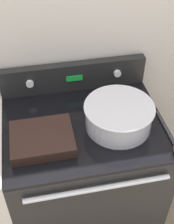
{
  "coord_description": "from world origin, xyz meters",
  "views": [
    {
      "loc": [
        -0.21,
        -0.78,
        2.03
      ],
      "look_at": [
        0.02,
        0.34,
        0.99
      ],
      "focal_mm": 50.0,
      "sensor_mm": 36.0,
      "label": 1
    }
  ],
  "objects": [
    {
      "name": "stove_range",
      "position": [
        0.0,
        0.32,
        0.47
      ],
      "size": [
        0.81,
        0.67,
        0.93
      ],
      "color": "black",
      "rests_on": "ground_plane"
    },
    {
      "name": "casserole_dish",
      "position": [
        -0.22,
        0.23,
        0.96
      ],
      "size": [
        0.29,
        0.25,
        0.05
      ],
      "color": "black",
      "rests_on": "stove_range"
    },
    {
      "name": "mixing_bowl",
      "position": [
        0.16,
        0.27,
        1.01
      ],
      "size": [
        0.34,
        0.34,
        0.13
      ],
      "color": "silver",
      "rests_on": "stove_range"
    },
    {
      "name": "control_panel",
      "position": [
        0.0,
        0.62,
        1.02
      ],
      "size": [
        0.81,
        0.07,
        0.17
      ],
      "color": "black",
      "rests_on": "stove_range"
    },
    {
      "name": "kitchen_wall",
      "position": [
        0.0,
        0.68,
        1.25
      ],
      "size": [
        8.0,
        0.05,
        2.5
      ],
      "color": "beige",
      "rests_on": "ground_plane"
    }
  ]
}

